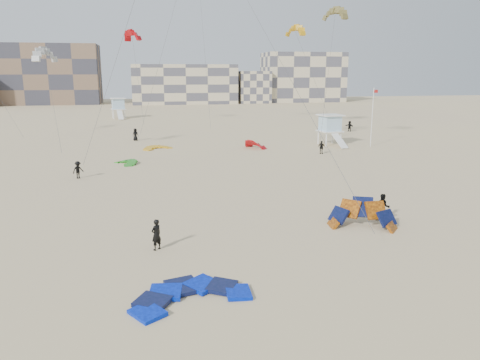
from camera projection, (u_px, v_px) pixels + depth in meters
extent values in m
plane|color=tan|center=(186.00, 270.00, 23.23)|extent=(320.00, 320.00, 0.00)
imported|color=black|center=(156.00, 235.00, 25.66)|extent=(0.76, 0.73, 1.76)
imported|color=black|center=(383.00, 208.00, 30.69)|extent=(1.08, 0.98, 1.82)
imported|color=black|center=(78.00, 170.00, 43.07)|extent=(1.20, 1.10, 1.62)
imported|color=black|center=(322.00, 147.00, 56.13)|extent=(0.98, 0.87, 1.59)
imported|color=black|center=(135.00, 134.00, 67.11)|extent=(1.01, 0.85, 1.76)
imported|color=black|center=(350.00, 126.00, 77.59)|extent=(1.24, 1.66, 1.74)
cylinder|color=#3F3F3F|center=(118.00, 54.00, 41.74)|extent=(7.72, 2.38, 20.39)
cylinder|color=#3F3F3F|center=(279.00, 59.00, 38.04)|extent=(2.33, 31.38, 19.32)
cylinder|color=#3F3F3F|center=(53.00, 104.00, 52.07)|extent=(1.85, 5.03, 10.40)
cylinder|color=#3F3F3F|center=(167.00, 33.00, 61.77)|extent=(8.41, 5.67, 27.31)
cylinder|color=#3F3F3F|center=(327.00, 80.00, 55.19)|extent=(4.11, 7.13, 15.47)
cylinder|color=#3F3F3F|center=(314.00, 79.00, 77.09)|extent=(5.45, 4.15, 15.13)
cylinder|color=#3F3F3F|center=(205.00, 58.00, 75.48)|extent=(0.55, 7.50, 21.72)
cylinder|color=#3F3F3F|center=(138.00, 79.00, 80.65)|extent=(1.42, 7.37, 14.79)
cube|color=white|center=(330.00, 131.00, 63.02)|extent=(3.16, 3.16, 0.14)
cube|color=#A5CAE2|center=(330.00, 123.00, 62.78)|extent=(2.59, 2.59, 1.99)
cube|color=white|center=(330.00, 115.00, 62.54)|extent=(3.27, 3.27, 0.16)
cube|color=white|center=(337.00, 141.00, 60.67)|extent=(1.39, 2.94, 1.65)
cube|color=white|center=(118.00, 109.00, 99.62)|extent=(3.39, 3.39, 0.15)
cube|color=#A5CAE2|center=(118.00, 104.00, 99.37)|extent=(2.78, 2.78, 2.10)
cube|color=white|center=(118.00, 98.00, 99.11)|extent=(3.51, 3.51, 0.17)
cube|color=white|center=(118.00, 115.00, 97.14)|extent=(1.53, 3.11, 1.74)
cylinder|color=white|center=(372.00, 117.00, 61.02)|extent=(0.10, 0.10, 7.68)
cube|color=#AD1817|center=(376.00, 91.00, 60.32)|extent=(0.58, 0.02, 0.38)
cube|color=brown|center=(52.00, 74.00, 143.77)|extent=(28.00, 14.00, 18.00)
cube|color=beige|center=(184.00, 84.00, 148.09)|extent=(32.00, 16.00, 12.00)
cube|color=beige|center=(303.00, 77.00, 157.03)|extent=(26.00, 14.00, 16.00)
cube|color=beige|center=(253.00, 87.00, 150.51)|extent=(10.00, 10.00, 10.00)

